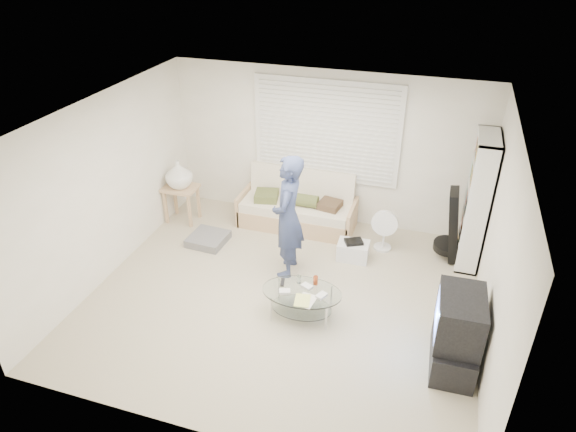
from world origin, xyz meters
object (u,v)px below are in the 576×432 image
(futon_sofa, at_px, (298,209))
(tv_unit, at_px, (456,333))
(bookshelf, at_px, (477,201))
(coffee_table, at_px, (302,296))

(futon_sofa, height_order, tv_unit, tv_unit)
(bookshelf, xyz_separation_m, coffee_table, (-1.97, -1.94, -0.67))
(futon_sofa, bearing_deg, coffee_table, -71.91)
(coffee_table, bearing_deg, bookshelf, 44.52)
(futon_sofa, distance_m, bookshelf, 2.76)
(bookshelf, relative_size, tv_unit, 2.05)
(tv_unit, bearing_deg, coffee_table, 171.04)
(futon_sofa, xyz_separation_m, coffee_table, (0.70, -2.14, 0.00))
(bookshelf, bearing_deg, tv_unit, -93.21)
(futon_sofa, relative_size, coffee_table, 1.79)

